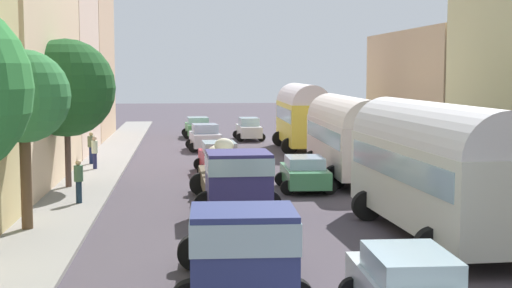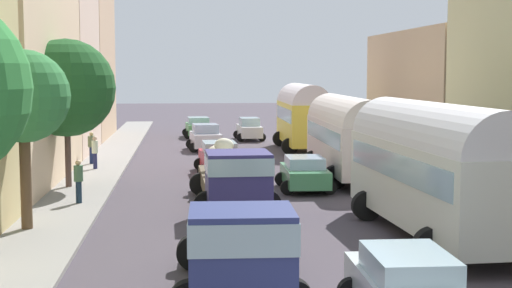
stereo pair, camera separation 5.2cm
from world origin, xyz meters
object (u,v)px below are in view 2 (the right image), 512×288
object	(u,v)px
pedestrian_2	(92,147)
parked_bus_1	(347,133)
cargo_truck_1	(234,176)
car_0	(219,157)
car_3	(408,288)
car_5	(249,129)
pedestrian_1	(95,151)
car_2	(198,127)
pedestrian_3	(79,180)
cargo_truck_0	(239,249)
parked_bus_0	(434,164)
car_1	(205,137)
car_4	(305,173)
parked_bus_2	(303,114)

from	to	relation	value
pedestrian_2	parked_bus_1	bearing A→B (deg)	-24.35
cargo_truck_1	car_0	size ratio (longest dim) A/B	1.80
car_3	car_5	bearing A→B (deg)	89.59
parked_bus_1	pedestrian_2	bearing A→B (deg)	155.65
cargo_truck_1	pedestrian_1	xyz separation A→B (m)	(-6.24, 10.70, -0.18)
pedestrian_2	car_5	bearing A→B (deg)	55.55
car_0	car_5	distance (m)	17.44
car_0	pedestrian_2	xyz separation A→B (m)	(-6.57, 3.25, 0.25)
pedestrian_2	car_2	bearing A→B (deg)	70.10
car_2	pedestrian_3	size ratio (longest dim) A/B	2.21
cargo_truck_1	car_3	xyz separation A→B (m)	(2.62, -12.64, -0.46)
cargo_truck_0	pedestrian_3	distance (m)	13.08
cargo_truck_1	car_3	bearing A→B (deg)	-78.31
parked_bus_0	car_1	bearing A→B (deg)	103.47
parked_bus_0	car_5	xyz separation A→B (m)	(-2.72, 32.02, -1.46)
pedestrian_1	pedestrian_2	xyz separation A→B (m)	(-0.41, 2.09, -0.00)
car_3	car_4	size ratio (longest dim) A/B	1.11
cargo_truck_1	parked_bus_2	bearing A→B (deg)	73.83
car_0	pedestrian_2	size ratio (longest dim) A/B	2.37
cargo_truck_1	pedestrian_3	size ratio (longest dim) A/B	4.44
cargo_truck_0	car_2	world-z (taller)	cargo_truck_0
parked_bus_1	cargo_truck_1	distance (m)	9.24
cargo_truck_0	pedestrian_2	distance (m)	24.55
parked_bus_1	pedestrian_3	size ratio (longest dim) A/B	5.38
cargo_truck_1	parked_bus_1	bearing A→B (deg)	51.23
parked_bus_1	car_5	bearing A→B (deg)	98.31
car_3	pedestrian_3	world-z (taller)	pedestrian_3
cargo_truck_0	car_2	bearing A→B (deg)	90.17
car_4	pedestrian_3	bearing A→B (deg)	-161.76
car_2	pedestrian_1	bearing A→B (deg)	-106.62
car_0	car_2	bearing A→B (deg)	91.94
parked_bus_0	cargo_truck_0	world-z (taller)	parked_bus_0
parked_bus_0	car_3	distance (m)	8.07
car_2	pedestrian_1	distance (m)	19.22
pedestrian_2	pedestrian_1	bearing A→B (deg)	-78.83
pedestrian_2	parked_bus_2	bearing A→B (deg)	28.85
pedestrian_1	parked_bus_1	bearing A→B (deg)	-16.39
car_5	pedestrian_1	world-z (taller)	pedestrian_1
car_0	car_3	bearing A→B (deg)	-83.06
car_0	car_2	xyz separation A→B (m)	(-0.66, 19.58, -0.01)
car_0	pedestrian_1	xyz separation A→B (m)	(-6.16, 1.16, 0.25)
parked_bus_1	car_0	distance (m)	6.44
car_2	car_0	bearing A→B (deg)	-88.06
cargo_truck_0	car_2	xyz separation A→B (m)	(-0.12, 40.12, -0.44)
parked_bus_1	parked_bus_2	world-z (taller)	parked_bus_2
car_1	parked_bus_0	bearing A→B (deg)	-76.53
car_0	cargo_truck_0	bearing A→B (deg)	-91.51
parked_bus_2	car_1	size ratio (longest dim) A/B	2.12
car_1	pedestrian_2	distance (m)	9.58
pedestrian_3	parked_bus_1	bearing A→B (deg)	28.13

